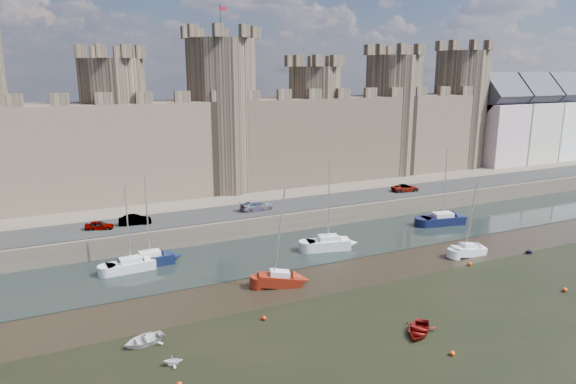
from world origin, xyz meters
The scene contains 24 objects.
ground centered at (0.00, 0.00, 0.00)m, with size 160.00×160.00×0.00m, color black.
water_channel centered at (0.00, 24.00, 0.04)m, with size 160.00×12.00×0.08m, color black.
quay centered at (0.00, 60.00, 1.25)m, with size 160.00×60.00×2.50m, color #4C443A.
road centered at (0.00, 34.00, 2.55)m, with size 160.00×7.00×0.10m, color black.
castle centered at (-0.64, 48.00, 11.67)m, with size 108.50×11.00×29.00m.
townhouses centered at (71.50, 46.00, 10.59)m, with size 35.50×9.05×18.13m.
car_0 centered at (-18.46, 33.60, 3.05)m, with size 1.30×3.23×1.10m, color gray.
car_1 centered at (-14.31, 33.85, 3.13)m, with size 1.34×3.85×1.27m, color gray.
car_2 centered at (1.66, 33.64, 3.16)m, with size 1.86×4.58×1.33m, color gray.
car_3 centered at (26.63, 33.85, 3.10)m, with size 1.98×4.29×1.19m, color gray.
sailboat_0 centered at (-16.32, 25.17, 0.74)m, with size 5.03×2.22×9.20m.
sailboat_1 centered at (-14.14, 25.91, 0.79)m, with size 5.05×2.05×10.03m.
sailboat_2 centered at (6.01, 21.87, 0.87)m, with size 5.46×3.16×11.08m.
sailboat_3 centered at (25.47, 24.01, 0.81)m, with size 6.33×3.41×10.52m.
sailboat_4 centered at (-3.56, 14.83, 0.75)m, with size 4.64×2.86×10.14m.
sailboat_5 centered at (19.80, 13.34, 0.67)m, with size 4.25×1.77×9.07m.
dinghy_3 centered at (-16.43, 5.31, 0.37)m, with size 1.22×0.74×1.41m, color white.
dinghy_4 centered at (2.66, 1.25, 0.36)m, with size 2.51×0.73×3.52m, color #690E0B.
dinghy_6 centered at (-17.81, 9.27, 0.33)m, with size 2.30×0.67×3.23m, color silver.
dinghy_7 centered at (26.57, 10.64, 0.31)m, with size 1.01×0.62×1.17m, color black.
buoy_1 centered at (-7.76, 8.87, 0.20)m, with size 0.40×0.40×0.40m, color red.
buoy_2 centered at (2.87, -2.40, 0.19)m, with size 0.38×0.38×0.38m, color #EF530A.
buoy_3 centered at (17.55, 10.80, 0.22)m, with size 0.44×0.44×0.44m, color #E24D0A.
buoy_5 centered at (20.82, 1.67, 0.23)m, with size 0.45×0.45×0.45m, color #EA440A.
Camera 1 is at (-23.22, -28.44, 20.95)m, focal length 32.00 mm.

